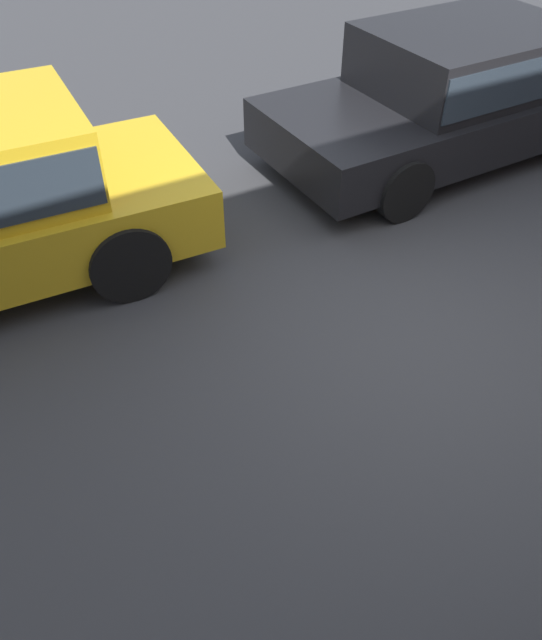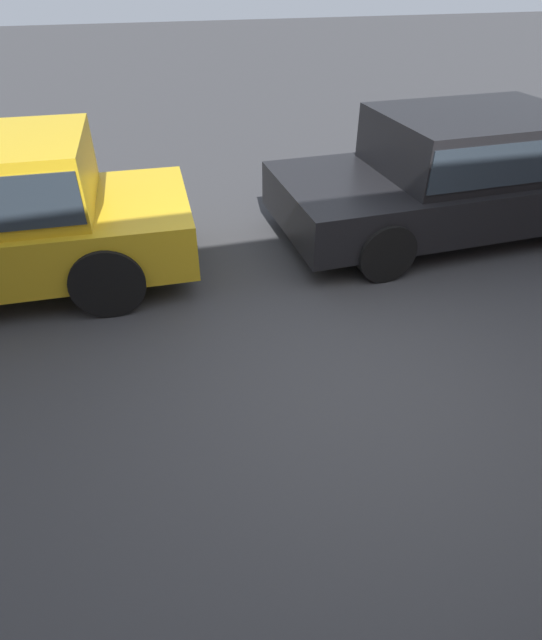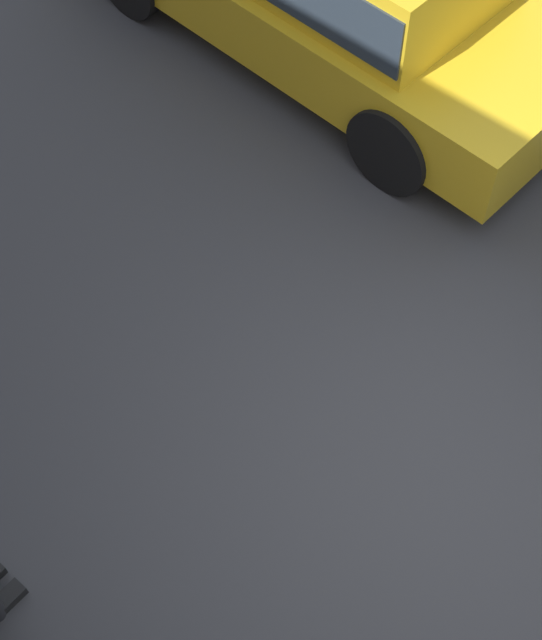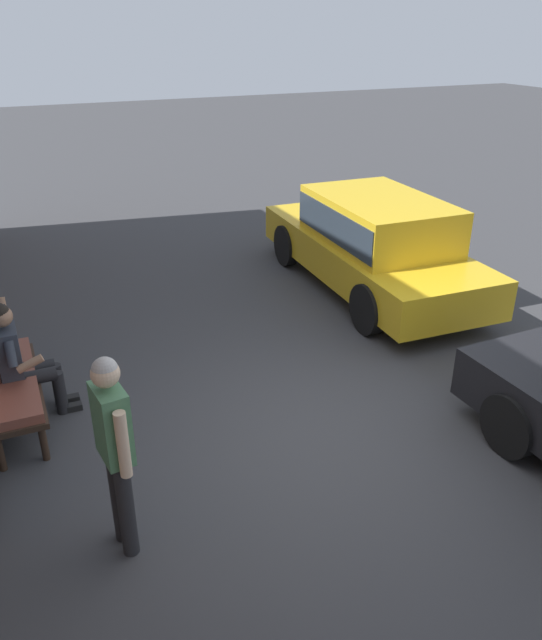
# 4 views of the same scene
# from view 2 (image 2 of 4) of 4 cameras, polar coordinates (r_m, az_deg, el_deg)

# --- Properties ---
(ground_plane) EXTENTS (60.00, 60.00, 0.00)m
(ground_plane) POSITION_cam_2_polar(r_m,az_deg,el_deg) (4.09, 9.98, -7.93)
(ground_plane) COLOR #38383A
(parked_car_near) EXTENTS (4.33, 2.01, 1.41)m
(parked_car_near) POSITION_cam_2_polar(r_m,az_deg,el_deg) (6.64, 21.04, 15.85)
(parked_car_near) COLOR black
(parked_car_near) RESTS_ON ground_plane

